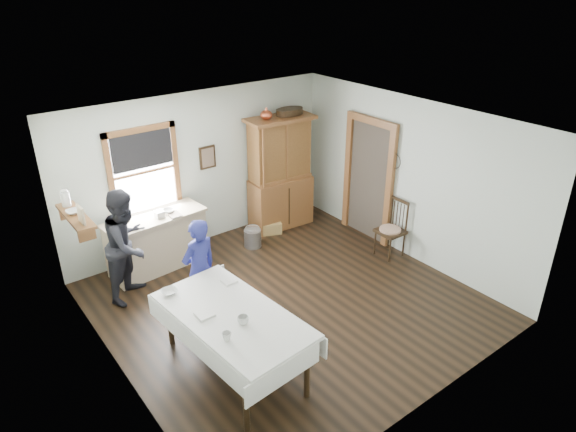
% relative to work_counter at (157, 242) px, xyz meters
% --- Properties ---
extents(room, '(5.01, 5.01, 2.70)m').
position_rel_work_counter_xyz_m(room, '(1.07, -2.10, 0.89)').
color(room, black).
rests_on(room, ground).
extents(window, '(1.18, 0.07, 1.48)m').
position_rel_work_counter_xyz_m(window, '(0.07, 0.37, 1.17)').
color(window, white).
rests_on(window, room).
extents(doorway, '(0.09, 1.14, 2.22)m').
position_rel_work_counter_xyz_m(doorway, '(3.53, -1.25, 0.70)').
color(doorway, '#41382E').
rests_on(doorway, room).
extents(wall_shelf, '(0.24, 1.00, 0.44)m').
position_rel_work_counter_xyz_m(wall_shelf, '(-1.30, -0.56, 1.11)').
color(wall_shelf, brown).
rests_on(wall_shelf, room).
extents(framed_picture, '(0.30, 0.04, 0.40)m').
position_rel_work_counter_xyz_m(framed_picture, '(1.22, 0.36, 1.09)').
color(framed_picture, black).
rests_on(framed_picture, room).
extents(rug_beater, '(0.01, 0.27, 0.27)m').
position_rel_work_counter_xyz_m(rug_beater, '(3.52, -1.80, 1.26)').
color(rug_beater, black).
rests_on(rug_beater, room).
extents(work_counter, '(1.66, 0.74, 0.93)m').
position_rel_work_counter_xyz_m(work_counter, '(0.00, 0.00, 0.00)').
color(work_counter, tan).
rests_on(work_counter, room).
extents(china_hutch, '(1.28, 0.69, 2.11)m').
position_rel_work_counter_xyz_m(china_hutch, '(2.53, 0.03, 0.59)').
color(china_hutch, brown).
rests_on(china_hutch, room).
extents(dining_table, '(1.26, 2.15, 0.83)m').
position_rel_work_counter_xyz_m(dining_table, '(-0.29, -2.79, -0.05)').
color(dining_table, silver).
rests_on(dining_table, room).
extents(spindle_chair, '(0.48, 0.48, 1.01)m').
position_rel_work_counter_xyz_m(spindle_chair, '(3.31, -2.05, 0.04)').
color(spindle_chair, black).
rests_on(spindle_chair, room).
extents(pail, '(0.40, 0.40, 0.32)m').
position_rel_work_counter_xyz_m(pail, '(1.61, -0.37, -0.30)').
color(pail, '#A2A6AA').
rests_on(pail, room).
extents(wicker_basket, '(0.43, 0.37, 0.21)m').
position_rel_work_counter_xyz_m(wicker_basket, '(2.18, -0.14, -0.36)').
color(wicker_basket, tan).
rests_on(wicker_basket, room).
extents(woman_blue, '(0.57, 0.43, 1.40)m').
position_rel_work_counter_xyz_m(woman_blue, '(-0.07, -1.60, 0.24)').
color(woman_blue, navy).
rests_on(woman_blue, room).
extents(figure_dark, '(0.98, 0.95, 1.59)m').
position_rel_work_counter_xyz_m(figure_dark, '(-0.64, -0.50, 0.33)').
color(figure_dark, black).
rests_on(figure_dark, room).
extents(table_cup_a, '(0.17, 0.17, 0.10)m').
position_rel_work_counter_xyz_m(table_cup_a, '(-0.29, -3.03, 0.41)').
color(table_cup_a, silver).
rests_on(table_cup_a, dining_table).
extents(table_cup_b, '(0.13, 0.13, 0.10)m').
position_rel_work_counter_xyz_m(table_cup_b, '(-0.59, -3.17, 0.41)').
color(table_cup_b, silver).
rests_on(table_cup_b, dining_table).
extents(table_bowl, '(0.23, 0.23, 0.06)m').
position_rel_work_counter_xyz_m(table_bowl, '(-0.69, -1.97, 0.39)').
color(table_bowl, silver).
rests_on(table_bowl, dining_table).
extents(counter_book, '(0.16, 0.21, 0.02)m').
position_rel_work_counter_xyz_m(counter_book, '(0.18, -0.16, 0.47)').
color(counter_book, brown).
rests_on(counter_book, work_counter).
extents(counter_bowl, '(0.25, 0.25, 0.06)m').
position_rel_work_counter_xyz_m(counter_bowl, '(0.24, -0.02, 0.49)').
color(counter_bowl, silver).
rests_on(counter_bowl, work_counter).
extents(shelf_bowl, '(0.22, 0.22, 0.05)m').
position_rel_work_counter_xyz_m(shelf_bowl, '(-1.30, -0.55, 1.13)').
color(shelf_bowl, silver).
rests_on(shelf_bowl, wall_shelf).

